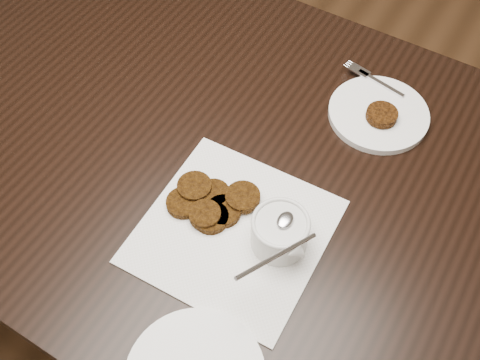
% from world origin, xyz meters
% --- Properties ---
extents(floor, '(4.00, 4.00, 0.00)m').
position_xyz_m(floor, '(0.00, 0.00, 0.00)').
color(floor, brown).
rests_on(floor, ground).
extents(table, '(1.38, 0.89, 0.75)m').
position_xyz_m(table, '(-0.05, 0.11, 0.38)').
color(table, black).
rests_on(table, floor).
extents(napkin, '(0.30, 0.30, 0.00)m').
position_xyz_m(napkin, '(0.14, -0.03, 0.75)').
color(napkin, white).
rests_on(napkin, table).
extents(sauce_ramekin, '(0.15, 0.15, 0.13)m').
position_xyz_m(sauce_ramekin, '(0.21, -0.01, 0.82)').
color(sauce_ramekin, silver).
rests_on(sauce_ramekin, napkin).
extents(patty_cluster, '(0.22, 0.22, 0.02)m').
position_xyz_m(patty_cluster, '(0.08, -0.01, 0.76)').
color(patty_cluster, '#60360C').
rests_on(patty_cluster, napkin).
extents(plate_with_patty, '(0.22, 0.22, 0.03)m').
position_xyz_m(plate_with_patty, '(0.24, 0.32, 0.76)').
color(plate_with_patty, white).
rests_on(plate_with_patty, table).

